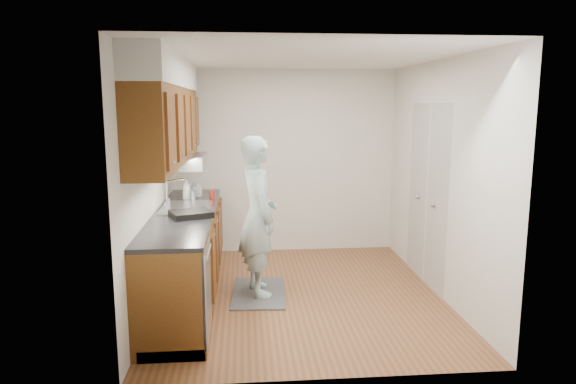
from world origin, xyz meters
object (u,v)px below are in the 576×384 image
object	(u,v)px
person	(258,205)
dish_rack	(191,214)
soda_can	(212,195)
steel_can	(193,196)
soap_bottle_a	(187,189)
soap_bottle_b	(198,189)
soap_bottle_c	(194,189)

from	to	relation	value
person	dish_rack	size ratio (longest dim) A/B	5.06
soda_can	dish_rack	size ratio (longest dim) A/B	0.30
person	dish_rack	xyz separation A→B (m)	(-0.67, -0.33, -0.01)
soda_can	steel_can	size ratio (longest dim) A/B	0.94
person	soda_can	distance (m)	0.76
soap_bottle_a	soap_bottle_b	bearing A→B (deg)	66.70
person	soap_bottle_b	bearing A→B (deg)	27.20
soap_bottle_c	soda_can	bearing A→B (deg)	-52.68
soap_bottle_b	steel_can	world-z (taller)	soap_bottle_b
soap_bottle_b	dish_rack	bearing A→B (deg)	-88.35
person	soda_can	world-z (taller)	person
soap_bottle_a	soap_bottle_b	world-z (taller)	soap_bottle_a
dish_rack	soap_bottle_b	bearing A→B (deg)	69.93
person	steel_can	world-z (taller)	person
soda_can	steel_can	world-z (taller)	steel_can
soap_bottle_b	dish_rack	xyz separation A→B (m)	(0.03, -1.15, -0.06)
person	soap_bottle_c	xyz separation A→B (m)	(-0.75, 0.87, 0.05)
dish_rack	soap_bottle_c	bearing A→B (deg)	72.20
soap_bottle_b	soap_bottle_c	distance (m)	0.06
soap_bottle_b	soda_can	size ratio (longest dim) A/B	1.65
soda_can	soap_bottle_b	bearing A→B (deg)	124.88
steel_can	dish_rack	world-z (taller)	steel_can
soap_bottle_a	dish_rack	distance (m)	0.93
soap_bottle_c	soap_bottle_b	bearing A→B (deg)	-39.91
soda_can	dish_rack	distance (m)	0.90
soap_bottle_c	steel_can	world-z (taller)	soap_bottle_c
soap_bottle_b	dish_rack	world-z (taller)	soap_bottle_b
person	soap_bottle_a	size ratio (longest dim) A/B	7.37
soap_bottle_a	soap_bottle_c	bearing A→B (deg)	78.92
soap_bottle_a	soap_bottle_b	xyz separation A→B (m)	(0.10, 0.24, -0.04)
soap_bottle_a	soap_bottle_c	size ratio (longest dim) A/B	1.51
person	dish_rack	distance (m)	0.74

